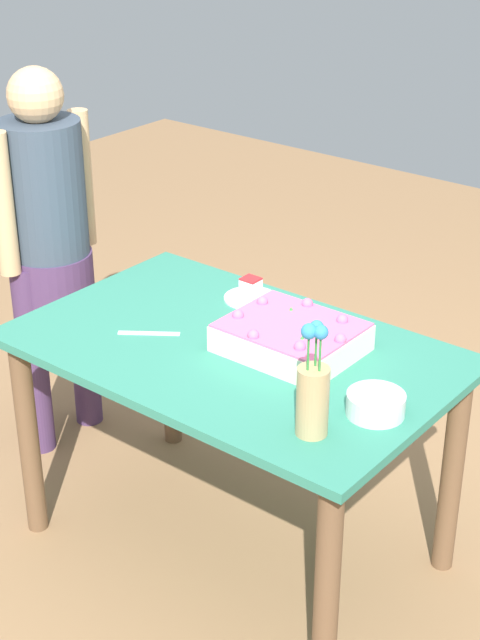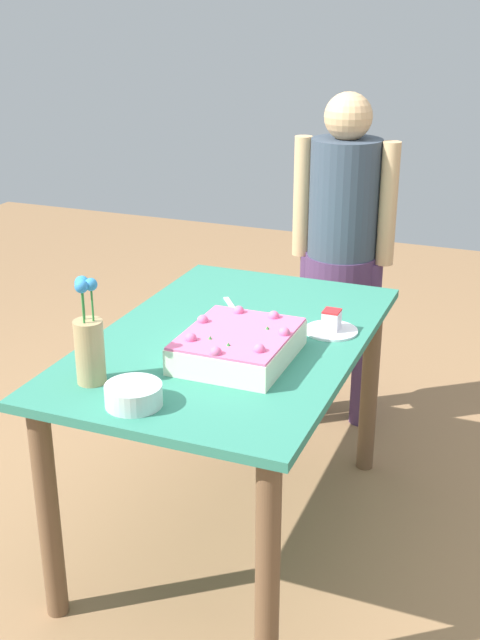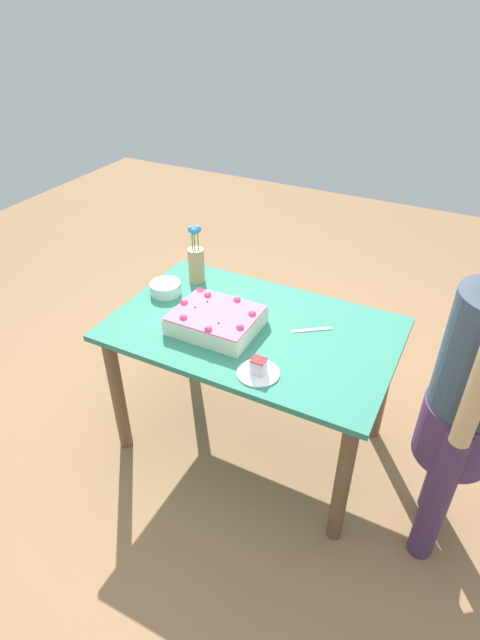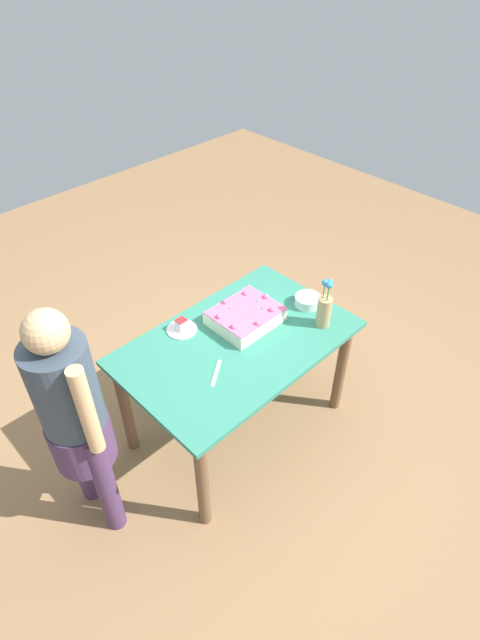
# 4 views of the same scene
# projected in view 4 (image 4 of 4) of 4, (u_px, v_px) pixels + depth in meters

# --- Properties ---
(ground_plane) EXTENTS (8.00, 8.00, 0.00)m
(ground_plane) POSITION_uv_depth(u_px,v_px,m) (238.00, 424.00, 3.41)
(ground_plane) COLOR #956E49
(dining_table) EXTENTS (1.36, 0.86, 0.78)m
(dining_table) POSITION_uv_depth(u_px,v_px,m) (237.00, 357.00, 2.99)
(dining_table) COLOR #317E66
(dining_table) RESTS_ON ground_plane
(sheet_cake) EXTENTS (0.40, 0.33, 0.11)m
(sheet_cake) POSITION_uv_depth(u_px,v_px,m) (246.00, 316.00, 3.00)
(sheet_cake) COLOR white
(sheet_cake) RESTS_ON dining_table
(serving_plate_with_slice) EXTENTS (0.18, 0.18, 0.08)m
(serving_plate_with_slice) POSITION_uv_depth(u_px,v_px,m) (182.00, 327.00, 2.96)
(serving_plate_with_slice) COLOR white
(serving_plate_with_slice) RESTS_ON dining_table
(cake_knife) EXTENTS (0.17, 0.13, 0.00)m
(cake_knife) POSITION_uv_depth(u_px,v_px,m) (216.00, 373.00, 2.71)
(cake_knife) COLOR silver
(cake_knife) RESTS_ON dining_table
(flower_vase) EXTENTS (0.09, 0.09, 0.33)m
(flower_vase) POSITION_uv_depth(u_px,v_px,m) (324.00, 309.00, 2.94)
(flower_vase) COLOR tan
(flower_vase) RESTS_ON dining_table
(fruit_bowl) EXTENTS (0.16, 0.16, 0.06)m
(fruit_bowl) POSITION_uv_depth(u_px,v_px,m) (308.00, 301.00, 3.14)
(fruit_bowl) COLOR silver
(fruit_bowl) RESTS_ON dining_table
(person_standing) EXTENTS (0.31, 0.45, 1.49)m
(person_standing) POSITION_uv_depth(u_px,v_px,m) (74.00, 414.00, 2.40)
(person_standing) COLOR #493055
(person_standing) RESTS_ON ground_plane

